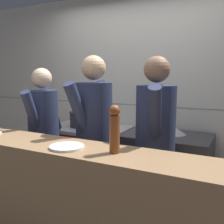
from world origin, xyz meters
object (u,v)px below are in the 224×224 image
Objects in this scene: pepper_mill at (115,128)px; chef_line at (155,143)px; oven_range at (88,159)px; chef_sous at (94,136)px; stock_pot at (79,119)px; plated_dish_appetiser at (67,147)px; mixing_bowl_steel at (175,131)px; chefs_knife at (149,134)px; chef_head_cook at (44,134)px.

pepper_mill is 0.20× the size of chef_line.
pepper_mill reaches higher than oven_range.
chef_sous reaches higher than chef_line.
stock_pot is 0.98× the size of plated_dish_appetiser.
mixing_bowl_steel is 0.14× the size of chef_sous.
stock_pot is at bearing -175.05° from mixing_bowl_steel.
chef_sous reaches higher than plated_dish_appetiser.
oven_range is 4.11× the size of stock_pot.
chefs_knife is 1.21m from pepper_mill.
plated_dish_appetiser reaches higher than oven_range.
pepper_mill is 1.33m from chef_head_cook.
chef_head_cook is at bearing -93.86° from stock_pot.
chef_head_cook is at bearing 153.94° from pepper_mill.
chef_head_cook is (-0.04, -0.62, -0.08)m from stock_pot.
oven_range is 0.98m from chefs_knife.
plated_dish_appetiser is 0.16× the size of chef_head_cook.
chef_head_cook is (-1.16, 0.57, -0.29)m from pepper_mill.
stock_pot is 0.91m from chef_sous.
stock_pot reaches higher than mixing_bowl_steel.
chef_head_cook is 1.27m from chef_line.
chefs_knife is 1.24m from plated_dish_appetiser.
chef_head_cook is at bearing -149.67° from chefs_knife.
chef_line reaches higher than chef_head_cook.
mixing_bowl_steel is at bearing 60.62° from chef_sous.
plated_dish_appetiser is 0.15× the size of chef_sous.
stock_pot is (-0.10, -0.04, 0.54)m from oven_range.
chef_sous is (-0.12, 0.59, -0.06)m from plated_dish_appetiser.
chef_line is (0.10, 0.59, -0.24)m from pepper_mill.
stock_pot is 0.75× the size of pepper_mill.
chef_head_cook is (-1.01, -0.59, 0.01)m from chefs_knife.
plated_dish_appetiser is at bearing -69.96° from chef_sous.
chefs_knife is at bearing 79.85° from plated_dish_appetiser.
chef_line reaches higher than mixing_bowl_steel.
chef_head_cook is at bearing 165.41° from chef_line.
chef_line is (0.59, 0.06, -0.01)m from chef_sous.
chef_sous reaches higher than chefs_knife.
chef_head_cook reaches higher than chefs_knife.
chef_sous is at bearing 170.03° from chef_line.
plated_dish_appetiser is 1.02m from chef_head_cook.
pepper_mill is 0.65m from chef_line.
chef_line is (1.27, 0.02, 0.05)m from chef_head_cook.
chefs_knife is at bearing 20.04° from chef_head_cook.
chef_sous is (-0.34, -0.63, 0.07)m from chefs_knife.
chef_line is at bearing -9.21° from chef_head_cook.
pepper_mill is 0.20× the size of chef_sous.
stock_pot is 0.97m from chefs_knife.
pepper_mill is at bearing 8.69° from plated_dish_appetiser.
oven_range is at bearing 116.45° from plated_dish_appetiser.
chef_sous is 0.60m from chef_line.
stock_pot reaches higher than oven_range.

